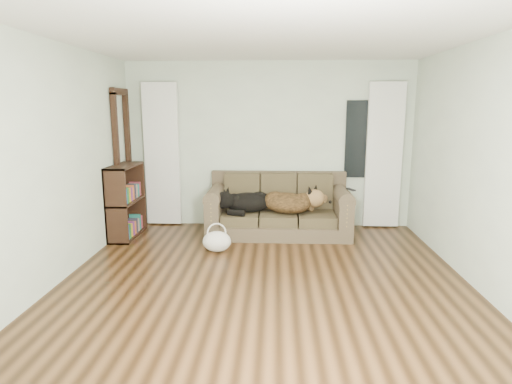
{
  "coord_description": "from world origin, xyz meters",
  "views": [
    {
      "loc": [
        0.12,
        -4.3,
        1.9
      ],
      "look_at": [
        -0.16,
        1.6,
        0.72
      ],
      "focal_mm": 30.0,
      "sensor_mm": 36.0,
      "label": 1
    }
  ],
  "objects_px": {
    "tote_bag": "(217,240)",
    "bookshelf": "(126,203)",
    "dog_black_lab": "(245,203)",
    "dog_shepherd": "(290,203)",
    "sofa": "(278,205)"
  },
  "relations": [
    {
      "from": "tote_bag",
      "to": "bookshelf",
      "type": "distance_m",
      "value": 1.6
    },
    {
      "from": "dog_black_lab",
      "to": "bookshelf",
      "type": "relative_size",
      "value": 0.65
    },
    {
      "from": "dog_black_lab",
      "to": "tote_bag",
      "type": "distance_m",
      "value": 0.94
    },
    {
      "from": "dog_black_lab",
      "to": "tote_bag",
      "type": "height_order",
      "value": "dog_black_lab"
    },
    {
      "from": "dog_black_lab",
      "to": "dog_shepherd",
      "type": "xyz_separation_m",
      "value": [
        0.67,
        -0.03,
        0.01
      ]
    },
    {
      "from": "sofa",
      "to": "dog_black_lab",
      "type": "height_order",
      "value": "sofa"
    },
    {
      "from": "sofa",
      "to": "dog_black_lab",
      "type": "distance_m",
      "value": 0.5
    },
    {
      "from": "sofa",
      "to": "tote_bag",
      "type": "distance_m",
      "value": 1.22
    },
    {
      "from": "sofa",
      "to": "dog_shepherd",
      "type": "height_order",
      "value": "sofa"
    },
    {
      "from": "sofa",
      "to": "bookshelf",
      "type": "relative_size",
      "value": 1.97
    },
    {
      "from": "sofa",
      "to": "dog_shepherd",
      "type": "xyz_separation_m",
      "value": [
        0.17,
        -0.07,
        0.04
      ]
    },
    {
      "from": "dog_black_lab",
      "to": "dog_shepherd",
      "type": "distance_m",
      "value": 0.67
    },
    {
      "from": "dog_black_lab",
      "to": "bookshelf",
      "type": "bearing_deg",
      "value": 178.41
    },
    {
      "from": "bookshelf",
      "to": "sofa",
      "type": "bearing_deg",
      "value": 5.54
    },
    {
      "from": "dog_shepherd",
      "to": "dog_black_lab",
      "type": "bearing_deg",
      "value": 18.94
    }
  ]
}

